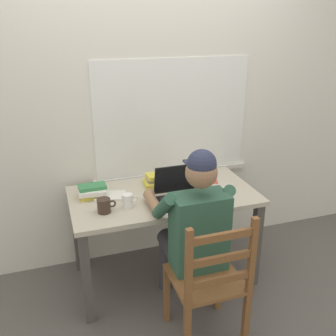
{
  "coord_description": "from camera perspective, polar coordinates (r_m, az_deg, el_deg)",
  "views": [
    {
      "loc": [
        -0.76,
        -2.41,
        1.93
      ],
      "look_at": [
        0.02,
        -0.05,
        0.94
      ],
      "focal_mm": 40.83,
      "sensor_mm": 36.0,
      "label": 1
    }
  ],
  "objects": [
    {
      "name": "ground_plane",
      "position": [
        3.18,
        -0.62,
        -15.71
      ],
      "size": [
        8.0,
        8.0,
        0.0
      ],
      "primitive_type": "plane",
      "color": "#56514C"
    },
    {
      "name": "back_wall",
      "position": [
        3.01,
        -3.19,
        9.47
      ],
      "size": [
        6.0,
        0.08,
        2.6
      ],
      "color": "silver",
      "rests_on": "ground"
    },
    {
      "name": "desk",
      "position": [
        2.84,
        -0.67,
        -5.69
      ],
      "size": [
        1.35,
        0.71,
        0.72
      ],
      "color": "#BCB29E",
      "rests_on": "ground"
    },
    {
      "name": "seated_person",
      "position": [
        2.48,
        3.74,
        -8.73
      ],
      "size": [
        0.5,
        0.6,
        1.23
      ],
      "color": "#2D5642",
      "rests_on": "ground"
    },
    {
      "name": "wooden_chair",
      "position": [
        2.4,
        6.19,
        -16.55
      ],
      "size": [
        0.42,
        0.42,
        0.93
      ],
      "color": "brown",
      "rests_on": "ground"
    },
    {
      "name": "laptop",
      "position": [
        2.7,
        1.84,
        -3.62
      ],
      "size": [
        0.33,
        0.28,
        0.23
      ],
      "color": "black",
      "rests_on": "desk"
    },
    {
      "name": "computer_mouse",
      "position": [
        2.73,
        7.21,
        -4.36
      ],
      "size": [
        0.06,
        0.1,
        0.03
      ],
      "primitive_type": "ellipsoid",
      "color": "black",
      "rests_on": "desk"
    },
    {
      "name": "coffee_mug_white",
      "position": [
        2.6,
        -6.01,
        -4.9
      ],
      "size": [
        0.11,
        0.07,
        0.1
      ],
      "color": "white",
      "rests_on": "desk"
    },
    {
      "name": "coffee_mug_dark",
      "position": [
        2.56,
        -9.5,
        -5.55
      ],
      "size": [
        0.13,
        0.09,
        0.1
      ],
      "color": "#38281E",
      "rests_on": "desk"
    },
    {
      "name": "book_stack_main",
      "position": [
        2.93,
        -1.76,
        -1.82
      ],
      "size": [
        0.19,
        0.16,
        0.08
      ],
      "color": "gold",
      "rests_on": "desk"
    },
    {
      "name": "book_stack_side",
      "position": [
        2.78,
        -11.25,
        -3.42
      ],
      "size": [
        0.2,
        0.16,
        0.09
      ],
      "color": "gold",
      "rests_on": "desk"
    },
    {
      "name": "paper_pile_near_laptop",
      "position": [
        2.78,
        -8.62,
        -4.14
      ],
      "size": [
        0.25,
        0.2,
        0.02
      ],
      "primitive_type": "cube",
      "rotation": [
        0.0,
        0.0,
        -0.23
      ],
      "color": "silver",
      "rests_on": "desk"
    },
    {
      "name": "landscape_photo_print",
      "position": [
        3.02,
        6.18,
        -2.0
      ],
      "size": [
        0.15,
        0.13,
        0.0
      ],
      "primitive_type": "cube",
      "rotation": [
        0.0,
        0.0,
        -0.33
      ],
      "color": "#C63D33",
      "rests_on": "desk"
    }
  ]
}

